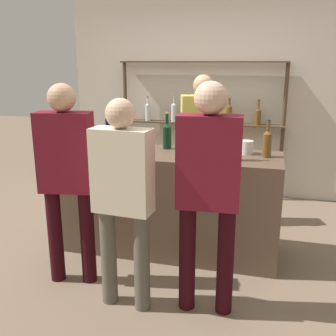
# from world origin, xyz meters

# --- Properties ---
(ground_plane) EXTENTS (16.00, 16.00, 0.00)m
(ground_plane) POSITION_xyz_m (0.00, 0.00, 0.00)
(ground_plane) COLOR #7A6651
(bar_counter) EXTENTS (2.10, 0.67, 0.98)m
(bar_counter) POSITION_xyz_m (0.00, 0.00, 0.49)
(bar_counter) COLOR brown
(bar_counter) RESTS_ON ground_plane
(back_wall) EXTENTS (3.70, 0.12, 2.80)m
(back_wall) POSITION_xyz_m (0.00, 1.93, 1.40)
(back_wall) COLOR beige
(back_wall) RESTS_ON ground_plane
(back_shelf) EXTENTS (2.21, 0.18, 1.81)m
(back_shelf) POSITION_xyz_m (0.00, 1.75, 1.20)
(back_shelf) COLOR #4C3828
(back_shelf) RESTS_ON ground_plane
(counter_bottle_0) EXTENTS (0.08, 0.08, 0.33)m
(counter_bottle_0) POSITION_xyz_m (0.65, -0.12, 1.11)
(counter_bottle_0) COLOR brown
(counter_bottle_0) RESTS_ON bar_counter
(counter_bottle_1) EXTENTS (0.09, 0.09, 0.39)m
(counter_bottle_1) POSITION_xyz_m (-0.67, 0.23, 1.13)
(counter_bottle_1) COLOR black
(counter_bottle_1) RESTS_ON bar_counter
(counter_bottle_2) EXTENTS (0.08, 0.08, 0.32)m
(counter_bottle_2) POSITION_xyz_m (-0.54, -0.14, 1.11)
(counter_bottle_2) COLOR #0F1956
(counter_bottle_2) RESTS_ON bar_counter
(counter_bottle_3) EXTENTS (0.08, 0.08, 0.34)m
(counter_bottle_3) POSITION_xyz_m (0.90, 0.07, 1.11)
(counter_bottle_3) COLOR brown
(counter_bottle_3) RESTS_ON bar_counter
(counter_bottle_4) EXTENTS (0.08, 0.08, 0.36)m
(counter_bottle_4) POSITION_xyz_m (-0.06, 0.18, 1.12)
(counter_bottle_4) COLOR black
(counter_bottle_4) RESTS_ON bar_counter
(cork_jar) EXTENTS (0.13, 0.13, 0.12)m
(cork_jar) POSITION_xyz_m (0.71, 0.15, 1.04)
(cork_jar) COLOR silver
(cork_jar) RESTS_ON bar_counter
(customer_left) EXTENTS (0.46, 0.26, 1.66)m
(customer_left) POSITION_xyz_m (-0.63, -0.77, 0.98)
(customer_left) COLOR black
(customer_left) RESTS_ON ground_plane
(customer_right) EXTENTS (0.45, 0.22, 1.69)m
(customer_right) POSITION_xyz_m (0.52, -0.89, 1.00)
(customer_right) COLOR black
(customer_right) RESTS_ON ground_plane
(customer_center) EXTENTS (0.44, 0.22, 1.58)m
(customer_center) POSITION_xyz_m (-0.07, -0.99, 0.92)
(customer_center) COLOR #575347
(customer_center) RESTS_ON ground_plane
(server_behind_counter) EXTENTS (0.51, 0.34, 1.67)m
(server_behind_counter) POSITION_xyz_m (0.19, 0.79, 0.98)
(server_behind_counter) COLOR brown
(server_behind_counter) RESTS_ON ground_plane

